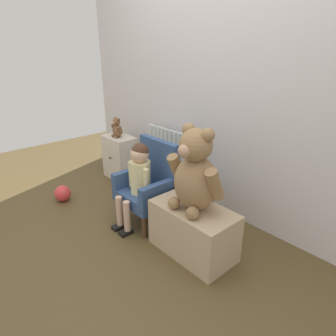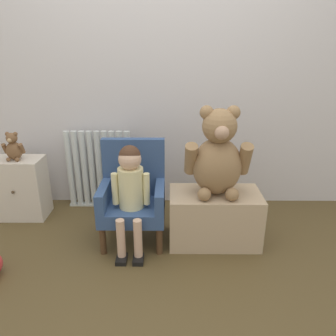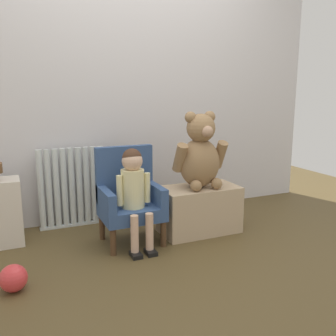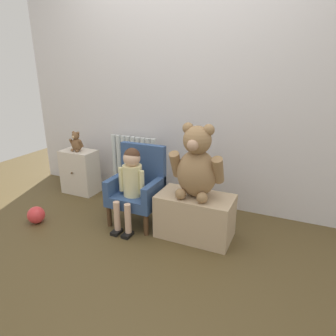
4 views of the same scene
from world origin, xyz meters
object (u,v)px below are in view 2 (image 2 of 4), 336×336
small_teddy_bear (13,148)px  child_figure (130,184)px  small_dresser (21,188)px  large_teddy_bear (218,157)px  child_armchair (133,194)px  low_bench (214,217)px  radiator (99,170)px

small_teddy_bear → child_figure: bearing=-23.4°
small_dresser → large_teddy_bear: size_ratio=0.83×
child_armchair → small_teddy_bear: same height
child_figure → low_bench: size_ratio=1.16×
child_armchair → small_teddy_bear: bearing=162.7°
large_teddy_bear → radiator: bearing=149.4°
radiator → child_armchair: bearing=-55.5°
child_figure → small_teddy_bear: (-0.94, 0.41, 0.12)m
large_teddy_bear → child_armchair: bearing=175.5°
low_bench → small_teddy_bear: bearing=167.4°
low_bench → large_teddy_bear: (0.00, 0.00, 0.45)m
small_dresser → child_figure: size_ratio=0.68×
child_figure → small_teddy_bear: size_ratio=3.30×
child_armchair → small_teddy_bear: (-0.94, 0.29, 0.25)m
child_armchair → small_teddy_bear: size_ratio=3.26×
small_dresser → child_armchair: child_armchair is taller
child_figure → large_teddy_bear: (0.58, 0.07, 0.17)m
child_figure → large_teddy_bear: large_teddy_bear is taller
large_teddy_bear → small_teddy_bear: bearing=167.4°
radiator → large_teddy_bear: bearing=-30.6°
radiator → low_bench: radiator is taller
radiator → small_teddy_bear: small_teddy_bear is taller
radiator → small_dresser: radiator is taller
large_teddy_bear → small_teddy_bear: size_ratio=2.73×
child_armchair → child_figure: child_figure is taller
small_dresser → large_teddy_bear: large_teddy_bear is taller
small_dresser → large_teddy_bear: bearing=-13.2°
low_bench → child_armchair: bearing=175.4°
low_bench → child_figure: bearing=-173.3°
small_dresser → radiator: bearing=17.2°
small_dresser → small_teddy_bear: (0.01, -0.02, 0.35)m
child_figure → small_teddy_bear: bearing=156.6°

